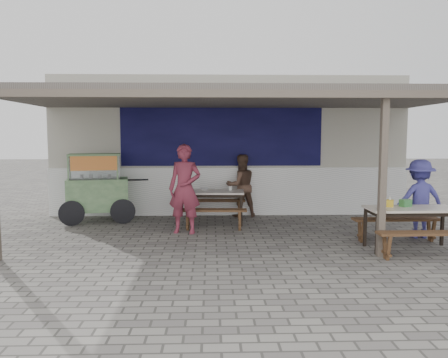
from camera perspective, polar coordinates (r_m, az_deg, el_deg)
ground at (r=8.19m, az=1.59°, el=-8.46°), size 60.00×60.00×0.00m
back_wall at (r=11.52m, az=0.58°, el=4.28°), size 9.00×1.28×3.50m
warung_roof at (r=8.87m, az=1.41°, el=10.30°), size 9.00×4.21×2.81m
table_left at (r=9.92m, az=-1.18°, el=-2.02°), size 1.34×0.83×0.75m
bench_left_street at (r=9.28m, az=-1.36°, el=-4.66°), size 1.42×0.35×0.45m
bench_left_wall at (r=10.66m, az=-1.02°, el=-3.31°), size 1.42×0.35×0.45m
table_right at (r=8.31m, az=23.32°, el=-3.98°), size 1.55×0.70×0.75m
bench_right_street at (r=7.85m, az=25.09°, el=-7.04°), size 1.65×0.30×0.45m
bench_right_wall at (r=8.89m, az=21.59°, el=-5.46°), size 1.65×0.30×0.45m
vendor_cart at (r=10.53m, az=-16.26°, el=-0.76°), size 1.89×1.05×1.59m
patron_street_side at (r=8.96m, az=-5.14°, el=-1.28°), size 0.75×0.57×1.84m
patron_wall_side at (r=10.77m, az=2.23°, el=-0.87°), size 0.88×0.76×1.54m
patron_right_table at (r=9.37m, az=24.15°, el=-2.36°), size 1.02×0.61×1.54m
tissue_box at (r=8.24m, az=20.85°, el=-2.98°), size 0.16×0.16×0.12m
donation_box at (r=8.36m, az=22.62°, el=-2.92°), size 0.23×0.20×0.13m
condiment_jar at (r=10.04m, az=0.82°, el=-1.22°), size 0.08×0.08×0.09m
condiment_bowl at (r=10.03m, az=-2.52°, el=-1.34°), size 0.22×0.22×0.05m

